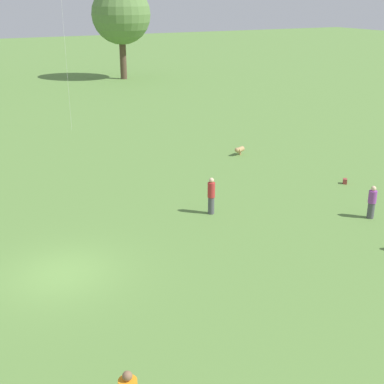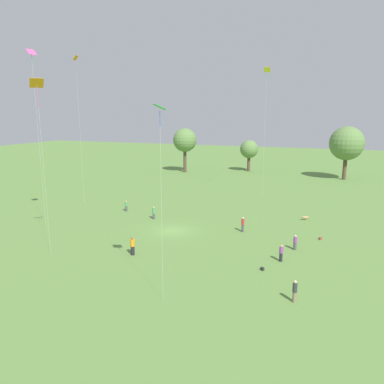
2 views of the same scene
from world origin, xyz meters
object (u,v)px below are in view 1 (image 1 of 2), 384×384
Objects in this scene: person_0 at (211,196)px; dog_0 at (239,150)px; person_1 at (372,202)px; picnic_bag_1 at (345,181)px.

person_0 reaches higher than dog_0.
person_1 reaches higher than dog_0.
dog_0 is (0.07, 11.81, -0.43)m from person_1.
person_1 is 4.92m from picnic_bag_1.
person_0 reaches higher than picnic_bag_1.
picnic_bag_1 is (8.78, 0.35, -0.78)m from person_0.
picnic_bag_1 is at bearing 171.50° from dog_0.
picnic_bag_1 is at bearing -163.57° from person_0.
picnic_bag_1 is (2.33, 4.28, -0.65)m from person_1.
person_1 is 11.82m from dog_0.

